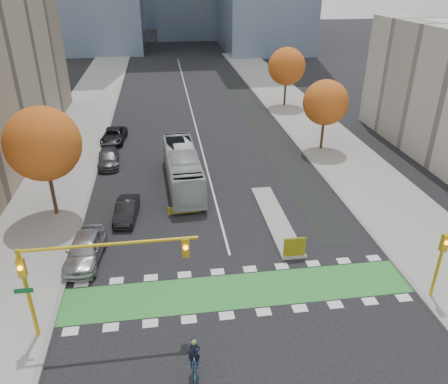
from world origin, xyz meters
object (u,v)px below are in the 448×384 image
object	(u,v)px
bus	(183,168)
traffic_signal_west	(80,266)
parked_car_a	(85,249)
parked_car_c	(108,158)
tree_east_near	(326,103)
traffic_signal_east	(441,256)
parked_car_d	(114,136)
cyclist	(195,362)
tree_west	(43,144)
parked_car_b	(126,210)
tree_east_far	(287,66)
hazard_board	(295,247)

from	to	relation	value
bus	traffic_signal_west	bearing A→B (deg)	-111.34
parked_car_a	parked_car_c	bearing A→B (deg)	95.57
traffic_signal_west	parked_car_c	bearing A→B (deg)	92.84
tree_east_near	parked_car_c	bearing A→B (deg)	-177.55
traffic_signal_east	parked_car_a	size ratio (longest dim) A/B	0.83
tree_east_near	traffic_signal_east	xyz separation A→B (m)	(-1.50, -22.51, -2.13)
parked_car_c	parked_car_d	bearing A→B (deg)	86.31
cyclist	parked_car_c	size ratio (longest dim) A/B	0.42
tree_west	bus	xyz separation A→B (m)	(9.66, 3.89, -4.08)
traffic_signal_west	tree_west	bearing A→B (deg)	108.02
parked_car_b	tree_west	bearing A→B (deg)	172.15
tree_west	tree_east_near	distance (m)	26.01
tree_east_far	tree_east_near	bearing A→B (deg)	-91.79
cyclist	parked_car_b	distance (m)	15.01
tree_west	tree_east_far	xyz separation A→B (m)	(24.50, 26.00, -0.38)
parked_car_a	parked_car_d	distance (m)	21.59
hazard_board	parked_car_a	world-z (taller)	parked_car_a
tree_east_far	traffic_signal_east	size ratio (longest dim) A/B	1.87
tree_east_near	tree_east_far	xyz separation A→B (m)	(0.50, 16.00, 0.38)
hazard_board	parked_car_b	distance (m)	12.59
tree_east_far	traffic_signal_west	distance (m)	43.61
tree_west	parked_car_d	world-z (taller)	tree_west
tree_east_far	traffic_signal_west	bearing A→B (deg)	-117.95
traffic_signal_east	bus	xyz separation A→B (m)	(-12.84, 16.40, -1.20)
traffic_signal_west	traffic_signal_east	bearing A→B (deg)	0.01
parked_car_a	cyclist	bearing A→B (deg)	-52.04
parked_car_d	hazard_board	bearing A→B (deg)	-55.44
hazard_board	cyclist	size ratio (longest dim) A/B	0.71
traffic_signal_west	bus	size ratio (longest dim) A/B	0.78
tree_east_near	parked_car_b	world-z (taller)	tree_east_near
tree_east_near	parked_car_a	xyz separation A→B (m)	(-21.00, -16.27, -4.02)
traffic_signal_east	parked_car_a	bearing A→B (deg)	162.26
tree_west	parked_car_c	size ratio (longest dim) A/B	1.76
tree_east_far	parked_car_d	xyz separation A→B (m)	(-21.50, -10.68, -4.56)
tree_west	traffic_signal_west	size ratio (longest dim) A/B	0.96
tree_east_near	bus	distance (m)	15.94
bus	parked_car_d	bearing A→B (deg)	117.71
traffic_signal_east	parked_car_d	bearing A→B (deg)	125.02
tree_east_near	parked_car_d	xyz separation A→B (m)	(-21.00, 5.32, -4.18)
tree_east_near	parked_car_c	distance (m)	21.43
cyclist	parked_car_c	xyz separation A→B (m)	(-6.04, 24.89, 0.02)
parked_car_b	parked_car_d	size ratio (longest dim) A/B	0.84
bus	parked_car_c	world-z (taller)	bus
tree_west	parked_car_a	world-z (taller)	tree_west
hazard_board	parked_car_d	bearing A→B (deg)	119.35
parked_car_b	parked_car_c	bearing A→B (deg)	107.93
cyclist	bus	xyz separation A→B (m)	(0.62, 19.68, 0.87)
bus	tree_east_near	bearing A→B (deg)	20.57
cyclist	parked_car_c	distance (m)	25.61
cyclist	bus	bearing A→B (deg)	90.59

